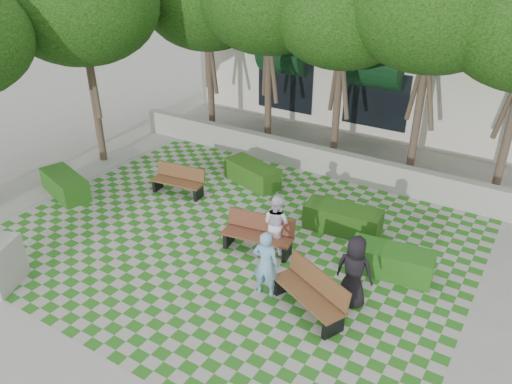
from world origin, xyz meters
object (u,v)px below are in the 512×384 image
Objects in this scene: hedge_west at (65,185)px; person_dark at (354,271)px; bench_east at (311,293)px; bench_mid at (258,234)px; bench_west at (179,181)px; hedge_midright at (343,219)px; person_blue at (266,264)px; hedge_midleft at (252,174)px; hedge_east at (391,261)px; person_white at (276,223)px.

person_dark reaches higher than hedge_west.
bench_mid is at bearing 171.74° from bench_east.
bench_west is at bearing 151.05° from bench_mid.
bench_west is at bearing 33.73° from hedge_west.
hedge_midright is at bearing 17.83° from hedge_west.
person_dark is (1.39, -2.70, 0.49)m from hedge_midright.
hedge_midright is at bearing 126.53° from bench_east.
person_blue is 0.96× the size of person_dark.
hedge_midleft is (-4.42, 4.59, -0.13)m from bench_east.
hedge_midright is (-1.76, 1.19, 0.02)m from hedge_east.
hedge_midleft is at bearing -38.06° from person_white.
hedge_midright is (1.47, 2.02, -0.10)m from bench_mid.
person_blue is at bearing -96.48° from hedge_midright.
bench_east is at bearing 147.82° from person_white.
person_white reaches higher than hedge_west.
person_blue reaches higher than hedge_midright.
hedge_east is at bearing 89.84° from bench_east.
hedge_midleft is 1.27× the size of person_white.
person_blue is (-1.13, -0.01, 0.34)m from bench_east.
bench_west is at bearing -19.82° from person_dark.
hedge_midleft is at bearing -40.09° from person_dark.
hedge_east is 1.63m from person_dark.
person_dark is at bearing -24.59° from bench_west.
person_blue is (-0.39, -3.44, 0.46)m from hedge_midright.
hedge_west is 1.17× the size of person_dark.
bench_west reaches higher than hedge_west.
bench_east reaches higher than hedge_east.
hedge_west is at bearing 175.87° from bench_mid.
person_white is (7.12, 0.88, 0.43)m from hedge_west.
person_dark is (2.86, -0.67, 0.39)m from bench_mid.
bench_mid is 0.97× the size of hedge_east.
bench_mid is at bearing -165.62° from hedge_east.
hedge_midleft is at bearing 162.58° from hedge_midright.
person_dark reaches higher than hedge_midright.
bench_mid is 6.77m from hedge_west.
bench_mid is at bearing -27.24° from bench_west.
bench_mid reaches higher than hedge_east.
person_blue reaches higher than bench_west.
bench_east is at bearing -46.05° from hedge_midleft.
person_blue reaches higher than bench_mid.
bench_mid is 0.56m from person_white.
bench_east is 3.51m from hedge_midright.
hedge_midleft is 1.21× the size of person_blue.
person_dark is (5.08, -3.85, 0.50)m from hedge_midleft.
hedge_midright is 1.04× the size of hedge_midleft.
person_blue is (4.87, -2.77, 0.39)m from bench_west.
person_blue is at bearing 122.80° from person_white.
hedge_west is at bearing -3.23° from person_dark.
hedge_west is at bearing -139.99° from hedge_midleft.
person_white is at bearing -23.51° from person_dark.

